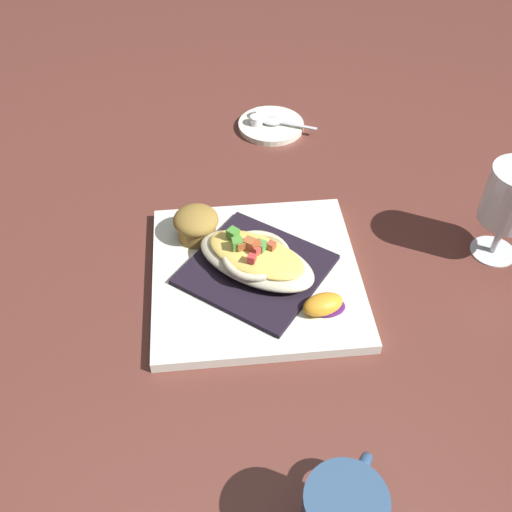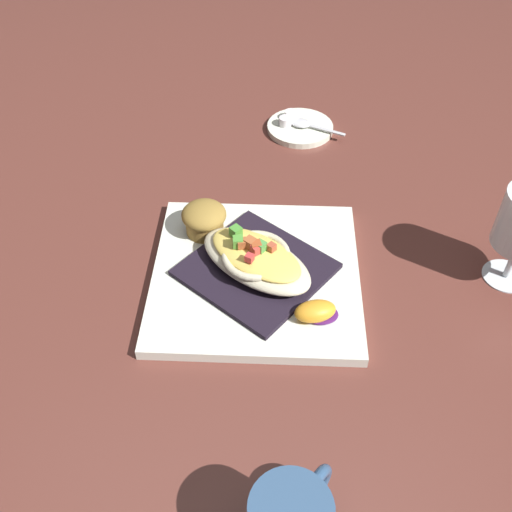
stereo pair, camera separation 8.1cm
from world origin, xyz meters
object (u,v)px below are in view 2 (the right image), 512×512
(muffin, at_px, (204,218))
(creamer_cup_1, at_px, (286,121))
(creamer_cup_0, at_px, (291,115))
(creamer_saucer, at_px, (300,128))
(square_plate, at_px, (256,275))
(gratin_dish, at_px, (256,258))
(spoon, at_px, (303,124))
(orange_garnish, at_px, (316,312))

(muffin, distance_m, creamer_cup_1, 0.32)
(creamer_cup_0, relative_size, creamer_cup_1, 1.00)
(creamer_cup_0, bearing_deg, creamer_saucer, -143.54)
(creamer_cup_0, bearing_deg, muffin, 155.13)
(square_plate, distance_m, creamer_saucer, 0.39)
(muffin, bearing_deg, gratin_dish, -138.14)
(square_plate, distance_m, spoon, 0.38)
(gratin_dish, bearing_deg, spoon, -13.75)
(orange_garnish, relative_size, spoon, 0.60)
(square_plate, bearing_deg, muffin, 41.90)
(spoon, bearing_deg, gratin_dish, 166.25)
(gratin_dish, xyz_separation_m, creamer_cup_0, (0.40, -0.07, -0.02))
(muffin, relative_size, spoon, 0.64)
(gratin_dish, distance_m, creamer_cup_0, 0.40)
(muffin, relative_size, creamer_cup_1, 2.75)
(square_plate, relative_size, muffin, 4.36)
(gratin_dish, xyz_separation_m, creamer_cup_1, (0.38, -0.06, -0.02))
(orange_garnish, xyz_separation_m, creamer_saucer, (0.46, -0.01, -0.02))
(square_plate, relative_size, gratin_dish, 1.51)
(orange_garnish, bearing_deg, spoon, -1.84)
(creamer_saucer, bearing_deg, muffin, 150.99)
(gratin_dish, bearing_deg, square_plate, -118.27)
(orange_garnish, distance_m, creamer_saucer, 0.46)
(orange_garnish, height_order, creamer_saucer, orange_garnish)
(orange_garnish, distance_m, spoon, 0.46)
(orange_garnish, height_order, spoon, orange_garnish)
(creamer_saucer, bearing_deg, creamer_cup_1, 88.03)
(muffin, height_order, spoon, muffin)
(spoon, bearing_deg, creamer_cup_0, 40.26)
(muffin, distance_m, creamer_cup_0, 0.35)
(square_plate, bearing_deg, gratin_dish, 61.73)
(gratin_dish, relative_size, creamer_saucer, 1.57)
(creamer_cup_0, bearing_deg, spoon, -139.74)
(muffin, xyz_separation_m, creamer_cup_0, (0.31, -0.15, -0.02))
(spoon, xyz_separation_m, creamer_cup_0, (0.02, 0.02, 0.00))
(square_plate, relative_size, creamer_saucer, 2.36)
(square_plate, distance_m, creamer_cup_1, 0.38)
(creamer_saucer, bearing_deg, gratin_dish, 166.95)
(square_plate, height_order, creamer_saucer, square_plate)
(spoon, bearing_deg, creamer_saucer, 62.24)
(spoon, relative_size, creamer_cup_1, 4.29)
(creamer_cup_0, bearing_deg, square_plate, 169.95)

